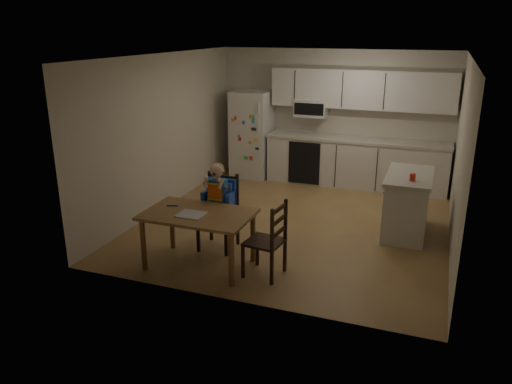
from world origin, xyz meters
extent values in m
cube|color=olive|center=(0.00, 0.00, -0.01)|extent=(4.50, 5.00, 0.01)
cube|color=beige|center=(0.00, 2.50, 1.25)|extent=(4.50, 0.02, 2.50)
cube|color=beige|center=(-2.25, 0.00, 1.25)|extent=(0.02, 5.00, 2.50)
cube|color=beige|center=(2.25, 0.00, 1.25)|extent=(0.02, 5.00, 2.50)
cube|color=white|center=(0.00, 0.00, 2.50)|extent=(4.50, 5.00, 0.01)
cube|color=silver|center=(-1.55, 2.15, 0.85)|extent=(0.72, 0.70, 1.70)
cube|color=silver|center=(0.53, 2.20, 0.43)|extent=(3.34, 0.60, 0.86)
cube|color=beige|center=(0.53, 2.19, 0.89)|extent=(3.37, 0.62, 0.05)
cube|color=black|center=(-0.39, 1.89, 0.43)|extent=(0.60, 0.02, 0.80)
cube|color=silver|center=(0.53, 2.33, 1.80)|extent=(3.34, 0.34, 0.70)
cube|color=silver|center=(-0.39, 2.30, 1.42)|extent=(0.60, 0.38, 0.33)
cube|color=silver|center=(1.62, 0.15, 0.42)|extent=(0.58, 1.15, 0.84)
cube|color=beige|center=(1.62, 0.15, 0.87)|extent=(0.63, 1.21, 0.05)
cylinder|color=red|center=(1.68, -0.14, 0.94)|extent=(0.08, 0.08, 0.10)
cube|color=brown|center=(-0.73, -1.86, 0.69)|extent=(1.33, 0.86, 0.04)
cylinder|color=brown|center=(-1.31, -2.21, 0.34)|extent=(0.07, 0.07, 0.67)
cylinder|color=brown|center=(-1.31, -1.50, 0.34)|extent=(0.07, 0.07, 0.67)
cylinder|color=brown|center=(-0.14, -2.21, 0.34)|extent=(0.07, 0.07, 0.67)
cylinder|color=brown|center=(-0.14, -1.50, 0.34)|extent=(0.07, 0.07, 0.67)
cube|color=#B0B0B5|center=(-0.77, -1.95, 0.72)|extent=(0.32, 0.28, 0.01)
cylinder|color=blue|center=(-1.15, -1.76, 0.72)|extent=(0.12, 0.06, 0.02)
cube|color=black|center=(-0.73, -1.29, 0.47)|extent=(0.45, 0.45, 0.03)
cube|color=black|center=(-0.93, -1.49, 0.22)|extent=(0.04, 0.04, 0.45)
cube|color=black|center=(-0.93, -1.08, 0.22)|extent=(0.04, 0.04, 0.45)
cube|color=black|center=(-0.52, -1.49, 0.22)|extent=(0.04, 0.04, 0.45)
cube|color=black|center=(-0.52, -1.08, 0.22)|extent=(0.04, 0.04, 0.45)
cube|color=black|center=(-0.73, -1.08, 0.75)|extent=(0.45, 0.04, 0.54)
cube|color=blue|center=(-0.73, -1.29, 0.54)|extent=(0.41, 0.37, 0.11)
cube|color=blue|center=(-0.73, -1.14, 0.77)|extent=(0.41, 0.07, 0.36)
cube|color=#6277F1|center=(-0.73, -1.31, 0.60)|extent=(0.32, 0.28, 0.02)
cube|color=#1C5A94|center=(-0.73, -1.28, 0.84)|extent=(0.24, 0.15, 0.28)
cube|color=orange|center=(-0.73, -1.34, 0.83)|extent=(0.20, 0.01, 0.21)
sphere|color=beige|center=(-0.73, -1.29, 1.10)|extent=(0.18, 0.18, 0.18)
ellipsoid|color=olive|center=(-0.73, -1.29, 1.12)|extent=(0.18, 0.17, 0.15)
cube|color=black|center=(0.12, -1.81, 0.43)|extent=(0.46, 0.46, 0.03)
cube|color=black|center=(-0.04, -1.60, 0.21)|extent=(0.04, 0.04, 0.42)
cube|color=black|center=(0.33, -1.64, 0.21)|extent=(0.04, 0.04, 0.42)
cube|color=black|center=(-0.09, -1.97, 0.21)|extent=(0.04, 0.04, 0.42)
cube|color=black|center=(0.29, -2.02, 0.21)|extent=(0.04, 0.04, 0.42)
cube|color=black|center=(0.31, -1.83, 0.70)|extent=(0.08, 0.42, 0.50)
camera|label=1|loc=(1.95, -6.98, 2.90)|focal=35.00mm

